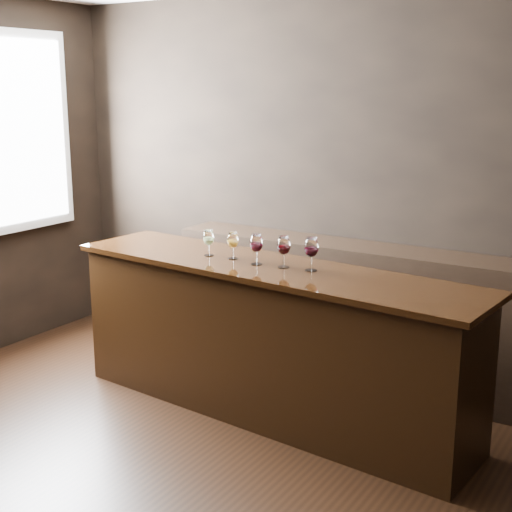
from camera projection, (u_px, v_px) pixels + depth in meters
The scene contains 10 objects.
ground at pixel (154, 497), 3.76m from camera, with size 5.00×5.00×0.00m, color black.
room_shell at pixel (121, 148), 3.55m from camera, with size 5.02×4.52×2.81m.
bar_counter at pixel (269, 343), 4.62m from camera, with size 2.76×0.60×0.97m, color black.
bar_top at pixel (269, 268), 4.51m from camera, with size 2.85×0.66×0.04m, color black.
back_bar_shelf at pixel (350, 311), 5.22m from camera, with size 2.78×0.40×1.00m, color black.
glass_white at pixel (209, 238), 4.74m from camera, with size 0.08×0.08×0.18m.
glass_amber at pixel (233, 241), 4.66m from camera, with size 0.08×0.08×0.18m.
glass_red_a at pixel (256, 244), 4.51m from camera, with size 0.08×0.08×0.20m.
glass_red_b at pixel (284, 246), 4.43m from camera, with size 0.09×0.09×0.20m.
glass_red_c at pixel (311, 248), 4.35m from camera, with size 0.09×0.09×0.21m.
Camera 1 is at (2.24, -2.55, 2.11)m, focal length 50.00 mm.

